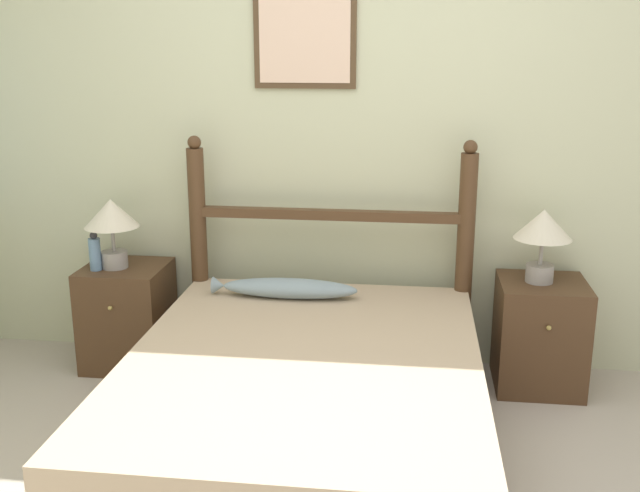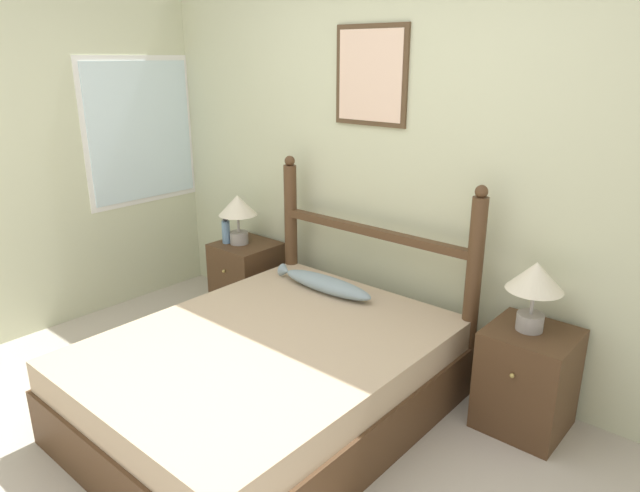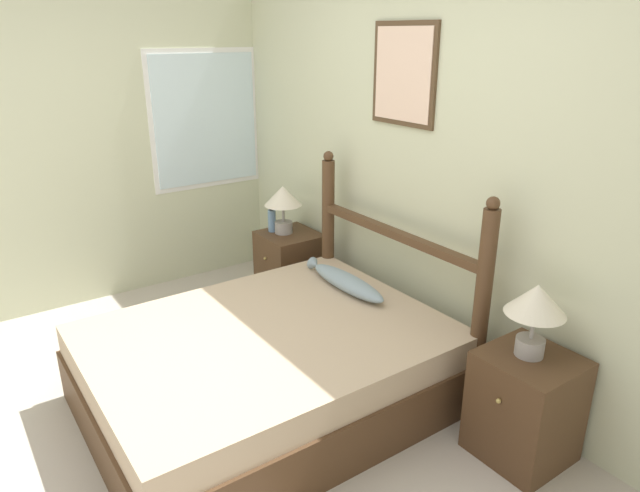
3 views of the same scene
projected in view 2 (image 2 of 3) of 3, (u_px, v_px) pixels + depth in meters
ground_plane at (189, 481)px, 2.70m from camera, size 16.00×16.00×0.00m
wall_back at (403, 163)px, 3.53m from camera, size 6.40×0.08×2.55m
bed at (269, 378)px, 3.12m from camera, size 1.50×1.94×0.48m
headboard at (371, 261)px, 3.65m from camera, size 1.50×0.09×1.26m
nightstand_left at (247, 278)px, 4.39m from camera, size 0.43×0.45×0.56m
nightstand_right at (527, 379)px, 3.02m from camera, size 0.43×0.45×0.56m
table_lamp_left at (238, 209)px, 4.22m from camera, size 0.29×0.29×0.37m
table_lamp_right at (535, 282)px, 2.87m from camera, size 0.29×0.29×0.37m
bottle at (226, 231)px, 4.29m from camera, size 0.06×0.06×0.21m
fish_pillow at (325, 284)px, 3.64m from camera, size 0.74×0.16×0.10m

